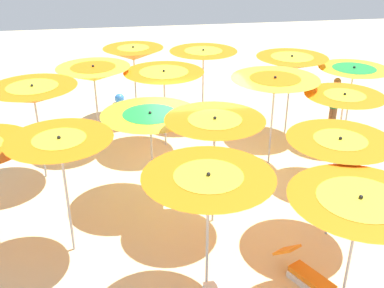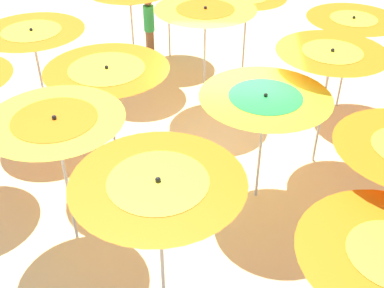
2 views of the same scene
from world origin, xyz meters
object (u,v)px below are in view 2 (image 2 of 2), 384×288
Objects in this scene: beachgoer_0 at (149,27)px; beach_umbrella_7 at (352,27)px; beach_umbrella_6 at (331,59)px; beach_umbrella_10 at (205,17)px; beach_umbrella_13 at (33,38)px; beach_umbrella_4 at (159,194)px; beach_umbrella_11 at (247,4)px; beach_umbrella_9 at (107,76)px; beach_umbrella_8 at (57,130)px; beach_umbrella_5 at (265,106)px.

beach_umbrella_7 is at bearing -170.29° from beachgoer_0.
beach_umbrella_6 is 6.39m from beachgoer_0.
beach_umbrella_10 is 1.06× the size of beach_umbrella_13.
beach_umbrella_4 is 1.01× the size of beach_umbrella_10.
beach_umbrella_6 reaches higher than beach_umbrella_13.
beach_umbrella_4 is 1.10× the size of beach_umbrella_11.
beach_umbrella_9 is 0.93× the size of beach_umbrella_10.
beach_umbrella_9 is at bearing 126.25° from beachgoer_0.
beachgoer_0 is (-4.15, 4.66, -1.36)m from beach_umbrella_6.
beach_umbrella_4 is at bearing -98.73° from beach_umbrella_11.
beach_umbrella_4 is 1.03× the size of beach_umbrella_8.
beach_umbrella_13 is (-5.93, 0.85, -0.14)m from beach_umbrella_6.
beach_umbrella_9 is (-2.80, 0.60, 0.13)m from beach_umbrella_5.
beach_umbrella_5 is at bearing 62.57° from beach_umbrella_4.
beach_umbrella_7 reaches higher than beachgoer_0.
beach_umbrella_11 is at bearing 112.87° from beach_umbrella_6.
beach_umbrella_4 is at bearing -91.94° from beach_umbrella_10.
beach_umbrella_13 is at bearing -148.95° from beach_umbrella_11.
beach_umbrella_11 reaches higher than beach_umbrella_7.
beach_umbrella_8 is at bearing -64.93° from beach_umbrella_13.
beach_umbrella_8 reaches higher than beach_umbrella_13.
beach_umbrella_8 is (-1.71, 1.37, -0.07)m from beach_umbrella_4.
beach_umbrella_10 is at bearing 110.08° from beach_umbrella_5.
beach_umbrella_8 reaches higher than beach_umbrella_7.
beach_umbrella_4 is 7.14m from beach_umbrella_7.
beach_umbrella_4 reaches higher than beach_umbrella_10.
beach_umbrella_13 is at bearing -167.86° from beach_umbrella_7.
beach_umbrella_6 is at bearing 166.59° from beachgoer_0.
beach_umbrella_11 is (2.54, 4.14, -0.03)m from beach_umbrella_9.
beach_umbrella_6 is at bearing 30.48° from beach_umbrella_8.
beach_umbrella_13 is (-3.30, 4.77, -0.11)m from beach_umbrella_4.
beach_umbrella_8 is at bearing -112.49° from beach_umbrella_10.
beach_umbrella_4 reaches higher than beach_umbrella_13.
beach_umbrella_6 reaches higher than beach_umbrella_7.
beach_umbrella_4 is 1.01× the size of beach_umbrella_6.
beach_umbrella_13 reaches higher than beachgoer_0.
beach_umbrella_9 reaches higher than beachgoer_0.
beach_umbrella_6 is at bearing -110.25° from beach_umbrella_7.
beach_umbrella_10 is at bearing 59.16° from beach_umbrella_9.
beach_umbrella_8 is at bearing -115.14° from beach_umbrella_11.
beach_umbrella_10 is 3.71m from beach_umbrella_13.
beach_umbrella_11 is 3.11m from beachgoer_0.
beach_umbrella_7 is at bearing 60.81° from beach_umbrella_4.
beach_umbrella_4 reaches higher than beach_umbrella_6.
beach_umbrella_4 is at bearing 134.97° from beachgoer_0.
beach_umbrella_4 is 1.07× the size of beach_umbrella_13.
beach_umbrella_6 is at bearing -40.40° from beach_umbrella_10.
beach_umbrella_6 is 3.19m from beach_umbrella_10.
beach_umbrella_7 is at bearing 4.23° from beach_umbrella_10.
beach_umbrella_11 is at bearing 93.14° from beach_umbrella_5.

